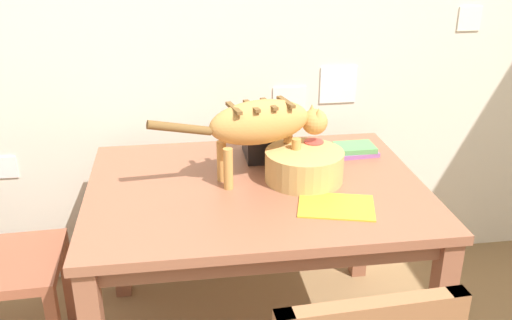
{
  "coord_description": "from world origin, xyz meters",
  "views": [
    {
      "loc": [
        -0.3,
        -0.44,
        1.67
      ],
      "look_at": [
        -0.02,
        1.49,
        0.84
      ],
      "focal_mm": 40.05,
      "sensor_mm": 36.0,
      "label": 1
    }
  ],
  "objects_px": {
    "coffee_mug": "(314,152)",
    "book_stack": "(355,150)",
    "wicker_basket": "(304,165)",
    "saucer_bowl": "(313,166)",
    "dining_table": "(256,205)",
    "cat": "(263,125)",
    "magazine": "(336,206)",
    "toaster": "(259,137)"
  },
  "relations": [
    {
      "from": "cat",
      "to": "saucer_bowl",
      "type": "distance_m",
      "value": 0.29
    },
    {
      "from": "dining_table",
      "to": "magazine",
      "type": "xyz_separation_m",
      "value": [
        0.25,
        -0.22,
        0.09
      ]
    },
    {
      "from": "toaster",
      "to": "book_stack",
      "type": "bearing_deg",
      "value": -4.68
    },
    {
      "from": "dining_table",
      "to": "cat",
      "type": "bearing_deg",
      "value": 56.77
    },
    {
      "from": "cat",
      "to": "toaster",
      "type": "height_order",
      "value": "cat"
    },
    {
      "from": "coffee_mug",
      "to": "book_stack",
      "type": "height_order",
      "value": "coffee_mug"
    },
    {
      "from": "book_stack",
      "to": "wicker_basket",
      "type": "relative_size",
      "value": 0.6
    },
    {
      "from": "dining_table",
      "to": "cat",
      "type": "xyz_separation_m",
      "value": [
        0.04,
        0.05,
        0.31
      ]
    },
    {
      "from": "dining_table",
      "to": "coffee_mug",
      "type": "height_order",
      "value": "coffee_mug"
    },
    {
      "from": "dining_table",
      "to": "book_stack",
      "type": "height_order",
      "value": "book_stack"
    },
    {
      "from": "cat",
      "to": "coffee_mug",
      "type": "xyz_separation_m",
      "value": [
        0.21,
        0.05,
        -0.14
      ]
    },
    {
      "from": "dining_table",
      "to": "magazine",
      "type": "distance_m",
      "value": 0.35
    },
    {
      "from": "cat",
      "to": "saucer_bowl",
      "type": "relative_size",
      "value": 3.99
    },
    {
      "from": "coffee_mug",
      "to": "wicker_basket",
      "type": "bearing_deg",
      "value": -124.76
    },
    {
      "from": "dining_table",
      "to": "saucer_bowl",
      "type": "distance_m",
      "value": 0.28
    },
    {
      "from": "saucer_bowl",
      "to": "book_stack",
      "type": "height_order",
      "value": "book_stack"
    },
    {
      "from": "dining_table",
      "to": "book_stack",
      "type": "relative_size",
      "value": 7.09
    },
    {
      "from": "saucer_bowl",
      "to": "magazine",
      "type": "xyz_separation_m",
      "value": [
        0.01,
        -0.32,
        -0.01
      ]
    },
    {
      "from": "coffee_mug",
      "to": "wicker_basket",
      "type": "height_order",
      "value": "coffee_mug"
    },
    {
      "from": "dining_table",
      "to": "saucer_bowl",
      "type": "height_order",
      "value": "saucer_bowl"
    },
    {
      "from": "book_stack",
      "to": "wicker_basket",
      "type": "distance_m",
      "value": 0.36
    },
    {
      "from": "saucer_bowl",
      "to": "coffee_mug",
      "type": "relative_size",
      "value": 1.42
    },
    {
      "from": "magazine",
      "to": "book_stack",
      "type": "distance_m",
      "value": 0.51
    },
    {
      "from": "magazine",
      "to": "toaster",
      "type": "height_order",
      "value": "toaster"
    },
    {
      "from": "wicker_basket",
      "to": "magazine",
      "type": "bearing_deg",
      "value": -75.04
    },
    {
      "from": "book_stack",
      "to": "dining_table",
      "type": "bearing_deg",
      "value": -152.74
    },
    {
      "from": "coffee_mug",
      "to": "wicker_basket",
      "type": "relative_size",
      "value": 0.41
    },
    {
      "from": "saucer_bowl",
      "to": "wicker_basket",
      "type": "height_order",
      "value": "wicker_basket"
    },
    {
      "from": "cat",
      "to": "magazine",
      "type": "bearing_deg",
      "value": 25.0
    },
    {
      "from": "coffee_mug",
      "to": "magazine",
      "type": "relative_size",
      "value": 0.46
    },
    {
      "from": "coffee_mug",
      "to": "wicker_basket",
      "type": "distance_m",
      "value": 0.11
    },
    {
      "from": "coffee_mug",
      "to": "saucer_bowl",
      "type": "bearing_deg",
      "value": 180.0
    },
    {
      "from": "dining_table",
      "to": "toaster",
      "type": "height_order",
      "value": "toaster"
    },
    {
      "from": "dining_table",
      "to": "toaster",
      "type": "relative_size",
      "value": 6.3
    },
    {
      "from": "cat",
      "to": "book_stack",
      "type": "xyz_separation_m",
      "value": [
        0.43,
        0.18,
        -0.2
      ]
    },
    {
      "from": "book_stack",
      "to": "toaster",
      "type": "distance_m",
      "value": 0.42
    },
    {
      "from": "magazine",
      "to": "book_stack",
      "type": "xyz_separation_m",
      "value": [
        0.21,
        0.46,
        0.02
      ]
    },
    {
      "from": "saucer_bowl",
      "to": "toaster",
      "type": "distance_m",
      "value": 0.26
    },
    {
      "from": "dining_table",
      "to": "book_stack",
      "type": "distance_m",
      "value": 0.53
    },
    {
      "from": "magazine",
      "to": "toaster",
      "type": "distance_m",
      "value": 0.54
    },
    {
      "from": "saucer_bowl",
      "to": "wicker_basket",
      "type": "distance_m",
      "value": 0.11
    },
    {
      "from": "wicker_basket",
      "to": "cat",
      "type": "bearing_deg",
      "value": 165.88
    }
  ]
}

